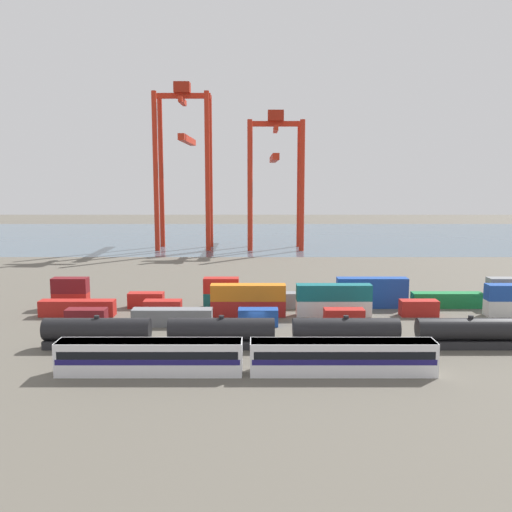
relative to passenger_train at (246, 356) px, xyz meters
The scene contains 28 objects.
ground_plane 58.47m from the passenger_train, 88.82° to the left, with size 420.00×420.00×0.00m, color #5B564C.
harbour_water 148.47m from the passenger_train, 89.54° to the left, with size 400.00×110.00×0.01m, color #475B6B.
passenger_train is the anchor object (origin of this frame).
freight_tank_row 10.95m from the passenger_train, 64.14° to the left, with size 63.23×2.88×4.34m.
shipping_container_0 32.34m from the passenger_train, 139.65° to the left, with size 6.04×2.44×2.60m, color maroon.
shipping_container_1 23.94m from the passenger_train, 118.99° to the left, with size 12.10×2.44×2.60m, color slate.
shipping_container_2 21.00m from the passenger_train, 86.04° to the left, with size 6.04×2.44×2.60m, color #1C4299.
shipping_container_3 25.47m from the passenger_train, 55.30° to the left, with size 6.04×2.44×2.60m, color #AD211C.
shipping_container_4 38.72m from the passenger_train, 136.07° to the left, with size 12.10×2.44×2.60m, color #AD211C.
shipping_container_5 30.30m from the passenger_train, 117.55° to the left, with size 6.04×2.44×2.60m, color #AD211C.
shipping_container_6 26.87m from the passenger_train, 90.32° to the left, with size 12.10×2.44×2.60m, color #AD211C.
shipping_container_7 26.91m from the passenger_train, 90.32° to the left, with size 12.10×2.44×2.60m, color orange.
shipping_container_8 30.17m from the passenger_train, 62.95° to the left, with size 12.10×2.44×2.60m, color silver.
shipping_container_9 30.21m from the passenger_train, 62.95° to the left, with size 12.10×2.44×2.60m, color #146066.
shipping_container_10 38.50m from the passenger_train, 44.24° to the left, with size 6.04×2.44×2.60m, color #AD211C.
shipping_container_11 49.39m from the passenger_train, 32.94° to the left, with size 6.04×2.44×2.60m, color silver.
shipping_container_12 49.41m from the passenger_train, 32.94° to the left, with size 6.04×2.44×2.60m, color #1C4299.
shipping_container_13 45.06m from the passenger_train, 133.31° to the left, with size 6.04×2.44×2.60m, color #AD211C.
shipping_container_14 45.08m from the passenger_train, 133.31° to the left, with size 6.04×2.44×2.60m, color maroon.
shipping_container_15 37.35m from the passenger_train, 118.62° to the left, with size 6.04×2.44×2.60m, color #AD211C.
shipping_container_16 33.15m from the passenger_train, 98.47° to the left, with size 6.04×2.44×2.60m, color #146066.
shipping_container_17 33.19m from the passenger_train, 98.47° to the left, with size 6.04×2.44×2.60m, color #AD211C.
shipping_container_18 33.79m from the passenger_train, 76.07° to the left, with size 12.10×2.44×2.60m, color slate.
shipping_container_19 39.02m from the passenger_train, 57.18° to the left, with size 12.10×2.44×2.60m, color #1C4299.
shipping_container_20 39.05m from the passenger_train, 57.18° to the left, with size 12.10×2.44×2.60m, color #1C4299.
shipping_container_21 47.35m from the passenger_train, 43.83° to the left, with size 12.10×2.44×2.60m, color #197538.
gantry_crane_west 119.76m from the passenger_train, 100.49° to the left, with size 17.16×33.09×50.64m.
gantry_crane_central 118.43m from the passenger_train, 86.48° to the left, with size 17.25×39.77×42.36m.
Camera 1 is at (-0.08, -79.93, 22.47)m, focal length 39.14 mm.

